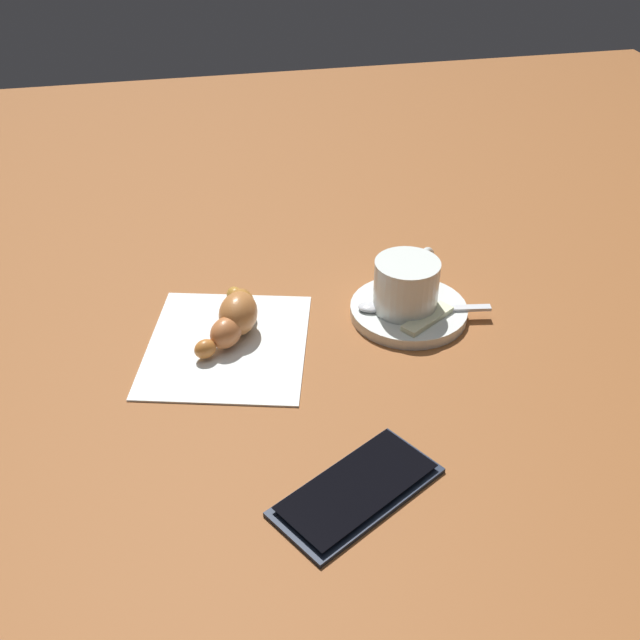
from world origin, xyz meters
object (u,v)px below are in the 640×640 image
saucer (408,311)px  espresso_cup (407,284)px  sugar_packet (428,319)px  napkin (227,342)px  teaspoon (402,307)px  cell_phone (357,490)px  croissant (235,316)px

saucer → espresso_cup: 0.03m
sugar_packet → napkin: 0.21m
espresso_cup → sugar_packet: (0.01, -0.03, -0.03)m
sugar_packet → napkin: (-0.21, 0.02, -0.01)m
saucer → teaspoon: bearing=-156.3°
saucer → sugar_packet: bearing=-70.7°
teaspoon → saucer: bearing=23.7°
cell_phone → espresso_cup: bearing=64.4°
espresso_cup → croissant: 0.18m
sugar_packet → teaspoon: bearing=92.4°
napkin → cell_phone: cell_phone is taller
croissant → cell_phone: size_ratio=0.74×
saucer → cell_phone: bearing=-116.4°
saucer → sugar_packet: 0.03m
napkin → teaspoon: bearing=2.4°
teaspoon → napkin: (-0.19, -0.01, -0.01)m
saucer → croissant: (-0.19, 0.00, 0.02)m
croissant → espresso_cup: bearing=-1.1°
espresso_cup → sugar_packet: espresso_cup is taller
espresso_cup → sugar_packet: size_ratio=1.26×
sugar_packet → napkin: sugar_packet is taller
saucer → napkin: (-0.20, -0.01, -0.00)m
sugar_packet → croissant: size_ratio=0.58×
croissant → teaspoon: bearing=-2.6°
espresso_cup → teaspoon: size_ratio=0.59×
teaspoon → croissant: croissant is taller
napkin → croissant: bearing=54.9°
sugar_packet → cell_phone: size_ratio=0.43×
teaspoon → sugar_packet: 0.03m
teaspoon → napkin: bearing=-177.6°
espresso_cup → napkin: size_ratio=0.46×
sugar_packet → napkin: size_ratio=0.36×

